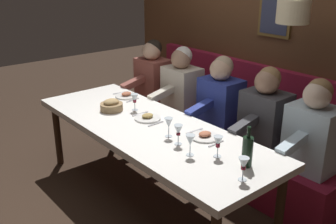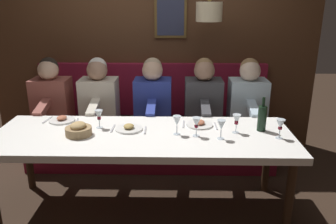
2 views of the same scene
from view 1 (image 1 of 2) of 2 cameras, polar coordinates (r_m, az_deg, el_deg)
ground_plane at (r=3.80m, az=-2.72°, el=-12.34°), size 12.00×12.00×0.00m
dining_table at (r=3.47m, az=-2.91°, el=-2.95°), size 0.90×2.55×0.74m
banquette_bench at (r=4.20m, az=7.00°, el=-5.44°), size 0.52×2.75×0.45m
back_wall_panel at (r=4.27m, az=13.20°, el=10.73°), size 0.59×3.95×2.90m
diner_nearest at (r=3.39m, az=20.41°, el=-2.40°), size 0.60×0.40×0.79m
diner_near at (r=3.63m, az=13.96°, el=-0.15°), size 0.60×0.40×0.79m
diner_middle at (r=3.95m, az=7.64°, el=2.06°), size 0.60×0.40×0.79m
diner_far at (r=4.35m, az=1.97°, el=4.01°), size 0.60×0.40×0.79m
diner_farthest at (r=4.74m, az=-2.24°, el=5.43°), size 0.60×0.40×0.79m
place_setting_0 at (r=3.59m, az=-3.00°, el=-0.80°), size 0.24×0.31×0.05m
place_setting_1 at (r=3.22m, az=5.40°, el=-3.49°), size 0.24×0.31×0.05m
place_setting_2 at (r=4.21m, az=-6.08°, el=2.43°), size 0.24×0.33×0.05m
wine_glass_0 at (r=2.88m, az=7.31°, el=-4.42°), size 0.07×0.07×0.16m
wine_glass_1 at (r=2.61m, az=10.97°, el=-7.51°), size 0.07×0.07×0.16m
wine_glass_2 at (r=3.19m, az=0.10°, el=-1.67°), size 0.07×0.07×0.16m
wine_glass_3 at (r=2.88m, az=3.27°, el=-4.23°), size 0.07×0.07×0.16m
wine_glass_4 at (r=3.05m, az=1.51°, el=-2.74°), size 0.07×0.07×0.16m
wine_glass_5 at (r=3.78m, az=-4.90°, el=1.94°), size 0.07×0.07×0.16m
wine_bottle at (r=2.79m, az=11.50°, el=-5.61°), size 0.08×0.08×0.30m
bread_bowl at (r=3.82m, az=-8.25°, el=0.94°), size 0.22×0.22×0.12m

